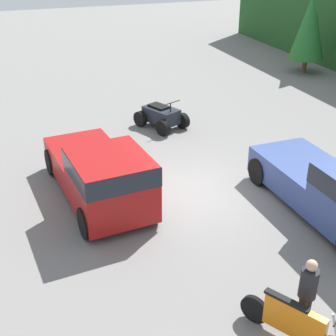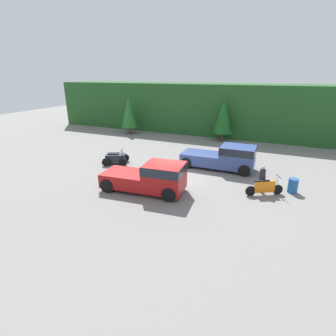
# 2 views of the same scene
# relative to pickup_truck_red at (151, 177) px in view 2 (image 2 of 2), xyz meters

# --- Properties ---
(ground_plane) EXTENTS (80.00, 80.00, 0.00)m
(ground_plane) POSITION_rel_pickup_truck_red_xyz_m (0.27, 2.76, -0.99)
(ground_plane) COLOR slate
(hillside_backdrop) EXTENTS (44.00, 6.00, 5.79)m
(hillside_backdrop) POSITION_rel_pickup_truck_red_xyz_m (0.27, 18.76, 1.90)
(hillside_backdrop) COLOR #235123
(hillside_backdrop) RESTS_ON ground_plane
(tree_left) EXTENTS (1.93, 1.93, 4.39)m
(tree_left) POSITION_rel_pickup_truck_red_xyz_m (-10.19, 13.92, 1.59)
(tree_left) COLOR brown
(tree_left) RESTS_ON ground_plane
(tree_mid_left) EXTENTS (2.06, 2.06, 4.69)m
(tree_mid_left) POSITION_rel_pickup_truck_red_xyz_m (0.94, 14.87, 1.76)
(tree_mid_left) COLOR brown
(tree_mid_left) RESTS_ON ground_plane
(pickup_truck_red) EXTENTS (5.28, 2.57, 1.89)m
(pickup_truck_red) POSITION_rel_pickup_truck_red_xyz_m (0.00, 0.00, 0.00)
(pickup_truck_red) COLOR maroon
(pickup_truck_red) RESTS_ON ground_plane
(pickup_truck_second) EXTENTS (5.50, 2.20, 1.89)m
(pickup_truck_second) POSITION_rel_pickup_truck_red_xyz_m (3.23, 5.88, 0.00)
(pickup_truck_second) COLOR #334784
(pickup_truck_second) RESTS_ON ground_plane
(dirt_bike) EXTENTS (2.05, 1.31, 1.17)m
(dirt_bike) POSITION_rel_pickup_truck_red_xyz_m (6.40, 2.32, -0.51)
(dirt_bike) COLOR black
(dirt_bike) RESTS_ON ground_plane
(quad_atv) EXTENTS (2.35, 2.02, 1.19)m
(quad_atv) POSITION_rel_pickup_truck_red_xyz_m (-5.11, 3.59, -0.52)
(quad_atv) COLOR black
(quad_atv) RESTS_ON ground_plane
(rider_person) EXTENTS (0.47, 0.47, 1.71)m
(rider_person) POSITION_rel_pickup_truck_red_xyz_m (6.17, 2.71, -0.07)
(rider_person) COLOR black
(rider_person) RESTS_ON ground_plane
(steel_barrel) EXTENTS (0.58, 0.58, 0.88)m
(steel_barrel) POSITION_rel_pickup_truck_red_xyz_m (7.96, 3.44, -0.55)
(steel_barrel) COLOR #1E5193
(steel_barrel) RESTS_ON ground_plane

